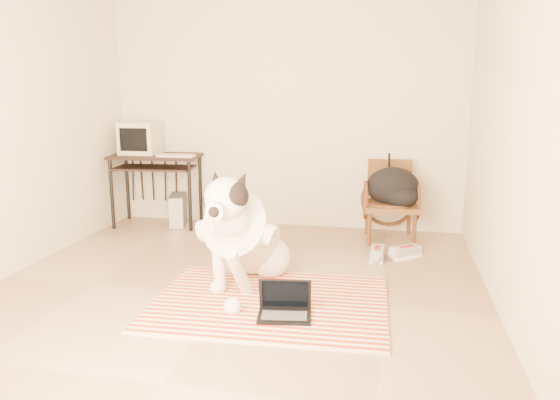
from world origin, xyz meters
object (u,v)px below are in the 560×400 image
(laptop, at_px, (285,307))
(rattan_chair, at_px, (390,201))
(dog, at_px, (243,236))
(crt_monitor, at_px, (140,138))
(pc_tower, at_px, (178,210))
(computer_desk, at_px, (156,165))
(backpack, at_px, (394,188))

(laptop, distance_m, rattan_chair, 2.35)
(dog, height_order, crt_monitor, crt_monitor)
(crt_monitor, relative_size, pc_tower, 1.00)
(pc_tower, relative_size, rattan_chair, 0.51)
(crt_monitor, height_order, pc_tower, crt_monitor)
(computer_desk, relative_size, backpack, 1.91)
(computer_desk, bearing_deg, laptop, -49.21)
(computer_desk, relative_size, pc_tower, 2.47)
(dog, xyz_separation_m, laptop, (0.47, -0.61, -0.32))
(dog, relative_size, rattan_chair, 1.74)
(laptop, distance_m, computer_desk, 3.06)
(computer_desk, bearing_deg, backpack, -2.83)
(rattan_chair, bearing_deg, backpack, -66.62)
(laptop, relative_size, computer_desk, 0.39)
(crt_monitor, bearing_deg, backpack, -3.78)
(pc_tower, xyz_separation_m, backpack, (2.46, -0.16, 0.38))
(dog, bearing_deg, crt_monitor, 134.44)
(laptop, xyz_separation_m, rattan_chair, (0.71, 2.21, 0.33))
(crt_monitor, xyz_separation_m, rattan_chair, (2.86, -0.11, -0.59))
(crt_monitor, xyz_separation_m, backpack, (2.89, -0.19, -0.45))
(computer_desk, bearing_deg, crt_monitor, 163.60)
(laptop, relative_size, backpack, 0.74)
(crt_monitor, height_order, rattan_chair, crt_monitor)
(computer_desk, height_order, backpack, computer_desk)
(rattan_chair, bearing_deg, pc_tower, 178.09)
(laptop, relative_size, rattan_chair, 0.49)
(pc_tower, distance_m, backpack, 2.49)
(rattan_chair, xyz_separation_m, backpack, (0.03, -0.08, 0.15))
(dog, xyz_separation_m, computer_desk, (-1.49, 1.66, 0.30))
(crt_monitor, distance_m, rattan_chair, 2.92)
(computer_desk, xyz_separation_m, rattan_chair, (2.66, -0.05, -0.29))
(dog, relative_size, laptop, 3.56)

